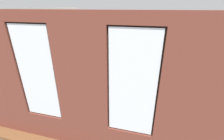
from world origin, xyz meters
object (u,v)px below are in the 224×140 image
potted_plant_near_tv (61,75)px  coffee_table (113,80)px  media_console (63,73)px  couch_by_window (75,112)px  couch_left (172,96)px  potted_plant_corner_far_left (191,117)px  tv_flatscreen (62,60)px  candle_jar (123,78)px  potted_plant_between_couches (121,105)px  potted_plant_corner_near_left (169,63)px  remote_gray (113,79)px  potted_plant_beside_window_right (23,91)px  potted_plant_foreground_right (87,54)px  table_plant_small (115,79)px  papasan_chair (109,59)px  cup_ceramic (109,77)px  potted_plant_by_left_couch (159,76)px

potted_plant_near_tv → coffee_table: bearing=-160.4°
media_console → potted_plant_near_tv: 1.19m
couch_by_window → media_console: couch_by_window is taller
couch_left → potted_plant_corner_far_left: 1.79m
tv_flatscreen → candle_jar: bearing=176.7°
potted_plant_between_couches → potted_plant_corner_near_left: size_ratio=2.07×
couch_by_window → remote_gray: (-0.59, -2.13, 0.09)m
potted_plant_beside_window_right → potted_plant_corner_far_left: bearing=-179.7°
potted_plant_near_tv → potted_plant_corner_near_left: potted_plant_near_tv is taller
tv_flatscreen → coffee_table: bearing=172.9°
candle_jar → media_console: bearing=-3.2°
media_console → potted_plant_near_tv: bearing=120.0°
couch_by_window → potted_plant_corner_near_left: bearing=-123.1°
potted_plant_foreground_right → couch_by_window: bearing=109.1°
media_console → potted_plant_corner_far_left: size_ratio=0.76×
table_plant_small → potted_plant_near_tv: (1.99, 0.54, 0.16)m
couch_by_window → table_plant_small: bearing=-109.2°
media_console → papasan_chair: bearing=-129.4°
candle_jar → potted_plant_near_tv: (2.29, 0.81, 0.22)m
couch_left → cup_ceramic: couch_left is taller
coffee_table → papasan_chair: (0.79, -2.30, 0.08)m
couch_by_window → coffee_table: bearing=-105.4°
candle_jar → potted_plant_near_tv: 2.44m
media_console → tv_flatscreen: 0.64m
potted_plant_by_left_couch → potted_plant_foreground_right: bearing=-20.0°
candle_jar → tv_flatscreen: tv_flatscreen is taller
couch_by_window → papasan_chair: (0.20, -4.44, 0.12)m
media_console → couch_left: bearing=170.0°
papasan_chair → potted_plant_corner_far_left: potted_plant_corner_far_left is taller
remote_gray → media_console: media_console is taller
remote_gray → media_console: bearing=-19.7°
couch_by_window → coffee_table: (-0.59, -2.13, 0.04)m
potted_plant_corner_near_left → potted_plant_by_left_couch: bearing=69.7°
coffee_table → candle_jar: bearing=-160.9°
coffee_table → tv_flatscreen: size_ratio=1.35×
coffee_table → potted_plant_beside_window_right: potted_plant_beside_window_right is taller
media_console → potted_plant_corner_near_left: bearing=-156.4°
remote_gray → potted_plant_near_tv: (1.87, 0.67, 0.26)m
tv_flatscreen → cup_ceramic: bearing=174.8°
tv_flatscreen → potted_plant_corner_near_left: tv_flatscreen is taller
potted_plant_corner_near_left → papasan_chair: bearing=1.7°
remote_gray → potted_plant_corner_far_left: 3.28m
remote_gray → potted_plant_by_left_couch: size_ratio=0.29×
remote_gray → potted_plant_corner_near_left: size_ratio=0.23×
coffee_table → couch_left: bearing=166.9°
cup_ceramic → potted_plant_beside_window_right: size_ratio=0.07×
coffee_table → candle_jar: 0.45m
potted_plant_by_left_couch → potted_plant_near_tv: bearing=23.1°
potted_plant_by_left_couch → table_plant_small: bearing=31.2°
papasan_chair → potted_plant_corner_far_left: (-3.16, 4.52, 0.41)m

